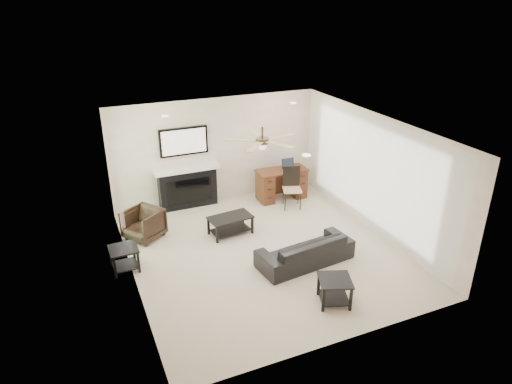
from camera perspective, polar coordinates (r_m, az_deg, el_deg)
room_shell at (r=8.47m, az=1.99°, el=2.89°), size 5.50×5.54×2.52m
sofa at (r=8.65m, az=6.18°, el=-7.22°), size 1.91×0.93×0.54m
armchair at (r=9.68m, az=-13.88°, el=-3.91°), size 0.96×0.96×0.64m
coffee_table at (r=9.61m, az=-3.21°, el=-4.17°), size 0.95×0.60×0.40m
end_table_near at (r=7.72m, az=9.76°, el=-12.08°), size 0.67×0.67×0.45m
end_table_left at (r=8.76m, az=-16.11°, el=-8.03°), size 0.52×0.52×0.45m
fireplace_unit at (r=10.63m, az=-8.65°, el=2.88°), size 1.52×0.34×1.91m
desk at (r=11.16m, az=3.22°, el=0.99°), size 1.22×0.56×0.76m
desk_chair at (r=10.67m, az=4.54°, el=0.46°), size 0.54×0.56×0.97m
laptop at (r=11.05m, az=4.26°, el=3.48°), size 0.33×0.24×0.23m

